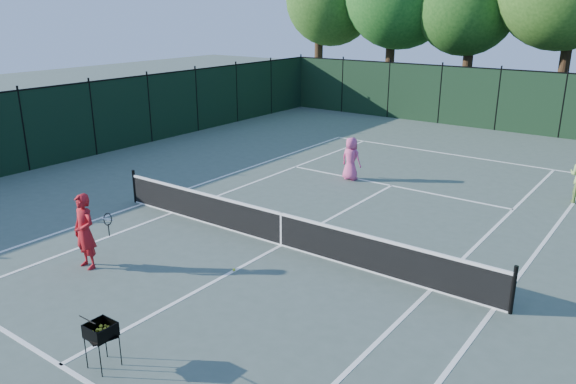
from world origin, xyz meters
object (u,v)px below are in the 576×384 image
Objects in this scene: coach at (85,231)px; player_pink at (351,159)px; ball_hopper at (101,331)px; loose_ball_midcourt at (234,270)px.

coach is 1.18× the size of player_pink.
ball_hopper is 12.41× the size of loose_ball_midcourt.
loose_ball_midcourt is at bearing 104.44° from player_pink.
coach is 26.80× the size of loose_ball_midcourt.
coach is at bearing -147.46° from loose_ball_midcourt.
coach is 10.04m from player_pink.
coach is at bearing 85.56° from player_pink.
ball_hopper reaches higher than loose_ball_midcourt.
coach is 4.24m from ball_hopper.
player_pink reaches higher than loose_ball_midcourt.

